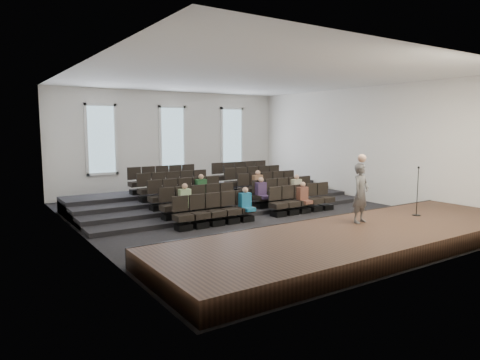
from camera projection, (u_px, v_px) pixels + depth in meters
name	position (u px, v px, depth m)	size (l,w,h in m)	color
ground	(253.00, 216.00, 15.80)	(14.00, 14.00, 0.00)	black
ceiling	(253.00, 77.00, 15.18)	(12.00, 14.00, 0.02)	white
wall_back	(172.00, 142.00, 21.30)	(12.00, 0.04, 5.00)	white
wall_front	(431.00, 160.00, 9.67)	(12.00, 0.04, 5.00)	white
wall_left	(81.00, 154.00, 12.20)	(0.04, 14.00, 5.00)	white
wall_right	(365.00, 144.00, 18.78)	(0.04, 14.00, 5.00)	white
stage	(361.00, 239.00, 11.54)	(11.80, 3.60, 0.50)	#452B1D
stage_lip	(316.00, 226.00, 13.01)	(11.80, 0.06, 0.52)	black
risers	(210.00, 199.00, 18.40)	(11.80, 4.80, 0.60)	black
seating_rows	(231.00, 192.00, 16.99)	(6.80, 4.70, 1.67)	black
windows	(172.00, 138.00, 21.22)	(8.44, 0.10, 3.24)	white
audience	(252.00, 191.00, 16.22)	(5.45, 2.64, 1.10)	#1D6A91
speaker	(361.00, 193.00, 12.30)	(0.63, 0.41, 1.72)	#555351
mic_stand	(417.00, 201.00, 13.36)	(0.26, 0.26, 1.54)	black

